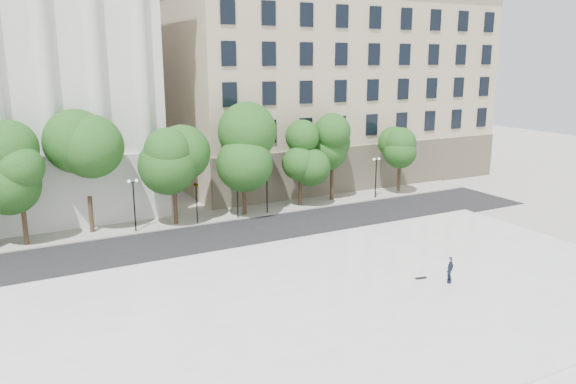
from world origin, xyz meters
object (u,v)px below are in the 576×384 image
object	(u,v)px
person_lying	(449,280)
skateboard	(421,278)
traffic_light_east	(237,178)
traffic_light_west	(196,184)

from	to	relation	value
person_lying	skateboard	bearing A→B (deg)	83.29
traffic_light_east	skateboard	xyz separation A→B (m)	(4.23, -19.21, -3.20)
traffic_light_west	skateboard	distance (m)	21.04
skateboard	traffic_light_east	bearing A→B (deg)	113.00
traffic_light_west	traffic_light_east	world-z (taller)	traffic_light_east
skateboard	person_lying	bearing A→B (deg)	-43.29
traffic_light_east	person_lying	bearing A→B (deg)	-75.74
traffic_light_west	person_lying	distance (m)	22.66
traffic_light_west	traffic_light_east	bearing A→B (deg)	-0.00
person_lying	traffic_light_east	bearing A→B (deg)	61.42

